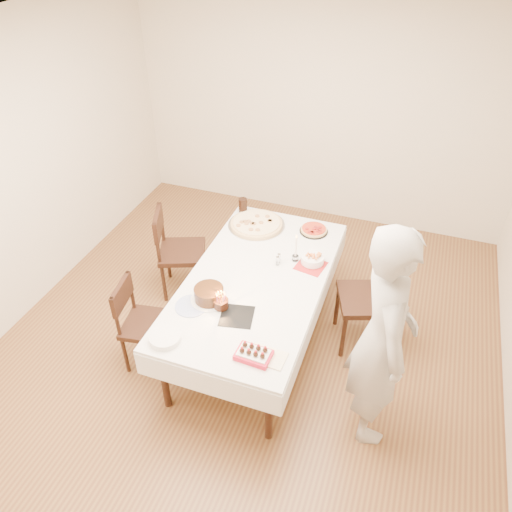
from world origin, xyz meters
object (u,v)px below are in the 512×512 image
(chair_left_savory, at_px, (182,252))
(pizza_white, at_px, (256,224))
(chair_left_dessert, at_px, (148,325))
(birthday_cake, at_px, (221,300))
(taper_candle, at_px, (296,248))
(strawberry_box, at_px, (254,354))
(pizza_pepperoni, at_px, (314,230))
(person, at_px, (383,338))
(chair_right_savory, at_px, (366,299))
(pasta_bowl, at_px, (312,259))
(layer_cake, at_px, (209,294))
(cola_glass, at_px, (243,206))
(dining_table, at_px, (256,310))

(chair_left_savory, bearing_deg, pizza_white, -176.40)
(chair_left_dessert, xyz_separation_m, birthday_cake, (0.65, 0.11, 0.39))
(chair_left_dessert, distance_m, birthday_cake, 0.77)
(taper_candle, xyz_separation_m, strawberry_box, (0.03, -1.20, -0.11))
(chair_left_savory, height_order, taper_candle, taper_candle)
(pizza_pepperoni, relative_size, taper_candle, 0.99)
(pizza_white, xyz_separation_m, strawberry_box, (0.55, -1.60, 0.01))
(person, distance_m, strawberry_box, 0.92)
(chair_right_savory, distance_m, pasta_bowl, 0.60)
(chair_right_savory, bearing_deg, birthday_cake, -164.11)
(chair_right_savory, distance_m, pizza_white, 1.30)
(chair_left_dessert, bearing_deg, pizza_white, -121.17)
(chair_left_dessert, relative_size, pasta_bowl, 4.18)
(pizza_white, height_order, taper_candle, taper_candle)
(chair_left_savory, height_order, chair_left_dessert, chair_left_savory)
(chair_left_savory, height_order, pasta_bowl, chair_left_savory)
(pasta_bowl, xyz_separation_m, taper_candle, (-0.15, -0.02, 0.10))
(layer_cake, distance_m, birthday_cake, 0.14)
(taper_candle, height_order, strawberry_box, taper_candle)
(chair_right_savory, xyz_separation_m, chair_left_dessert, (-1.72, -0.87, -0.07))
(pasta_bowl, bearing_deg, chair_right_savory, -5.10)
(pizza_pepperoni, xyz_separation_m, strawberry_box, (-0.01, -1.69, 0.01))
(chair_right_savory, xyz_separation_m, pizza_white, (-1.19, 0.44, 0.26))
(taper_candle, xyz_separation_m, cola_glass, (-0.73, 0.59, -0.06))
(chair_right_savory, distance_m, cola_glass, 1.57)
(pasta_bowl, relative_size, layer_cake, 0.68)
(strawberry_box, bearing_deg, chair_left_savory, 133.91)
(person, relative_size, cola_glass, 11.54)
(pasta_bowl, xyz_separation_m, layer_cake, (-0.67, -0.76, 0.02))
(taper_candle, relative_size, birthday_cake, 2.07)
(dining_table, bearing_deg, chair_left_dessert, -145.79)
(birthday_cake, height_order, strawberry_box, birthday_cake)
(dining_table, xyz_separation_m, chair_left_savory, (-0.95, 0.45, 0.10))
(chair_right_savory, height_order, pizza_pepperoni, chair_right_savory)
(chair_right_savory, relative_size, chair_left_dessert, 1.17)
(strawberry_box, bearing_deg, chair_left_dessert, 164.75)
(pizza_pepperoni, distance_m, pasta_bowl, 0.49)
(person, bearing_deg, layer_cake, 67.07)
(chair_right_savory, height_order, strawberry_box, chair_right_savory)
(person, xyz_separation_m, pasta_bowl, (-0.73, 0.90, -0.14))
(chair_right_savory, height_order, pizza_white, chair_right_savory)
(person, distance_m, pasta_bowl, 1.16)
(chair_right_savory, distance_m, layer_cake, 1.42)
(chair_left_savory, bearing_deg, birthday_cake, 111.05)
(pasta_bowl, bearing_deg, cola_glass, 147.07)
(chair_left_dessert, relative_size, pizza_white, 1.54)
(dining_table, xyz_separation_m, cola_glass, (-0.48, 0.95, 0.46))
(taper_candle, bearing_deg, chair_right_savory, -2.43)
(chair_left_savory, distance_m, birthday_cake, 1.25)
(birthday_cake, bearing_deg, cola_glass, 103.75)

